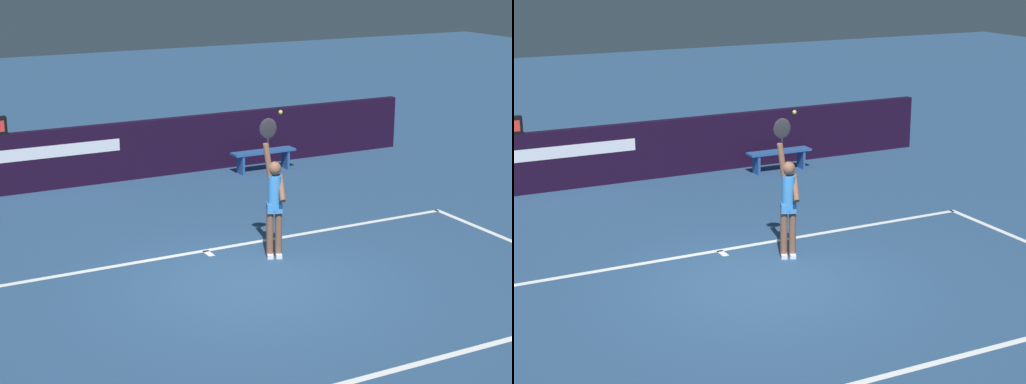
% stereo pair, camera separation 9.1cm
% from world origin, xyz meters
% --- Properties ---
extents(ground_plane, '(60.00, 60.00, 0.00)m').
position_xyz_m(ground_plane, '(0.00, 0.00, 0.00)').
color(ground_plane, navy).
extents(court_lines, '(10.31, 5.18, 0.00)m').
position_xyz_m(court_lines, '(0.00, -0.85, 0.00)').
color(court_lines, white).
rests_on(court_lines, ground).
extents(back_wall, '(15.30, 0.20, 1.31)m').
position_xyz_m(back_wall, '(-0.00, 6.77, 0.66)').
color(back_wall, black).
rests_on(back_wall, ground).
extents(tennis_player, '(0.47, 0.46, 2.42)m').
position_xyz_m(tennis_player, '(0.92, 0.85, 1.00)').
color(tennis_player, brown).
rests_on(tennis_player, ground).
extents(tennis_ball, '(0.07, 0.07, 0.07)m').
position_xyz_m(tennis_ball, '(0.97, 0.74, 2.52)').
color(tennis_ball, '#CCE239').
extents(courtside_bench_near, '(1.56, 0.37, 0.49)m').
position_xyz_m(courtside_bench_near, '(3.44, 6.02, 0.38)').
color(courtside_bench_near, '#264F93').
rests_on(courtside_bench_near, ground).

